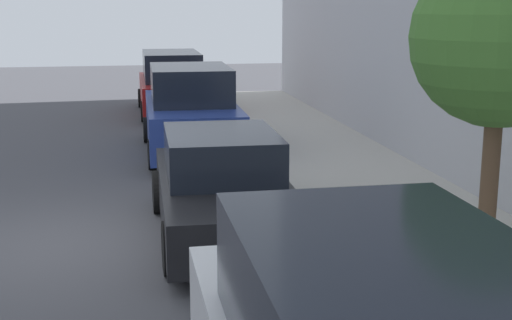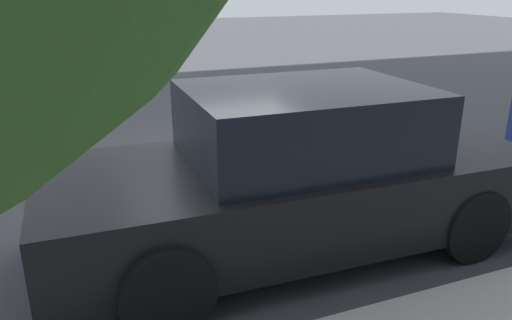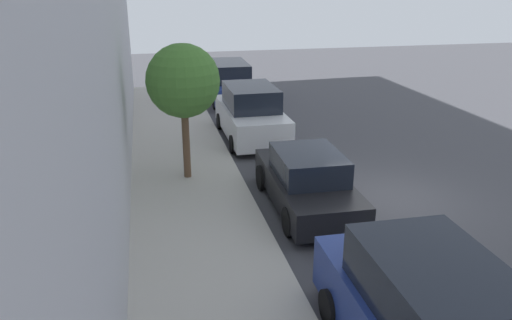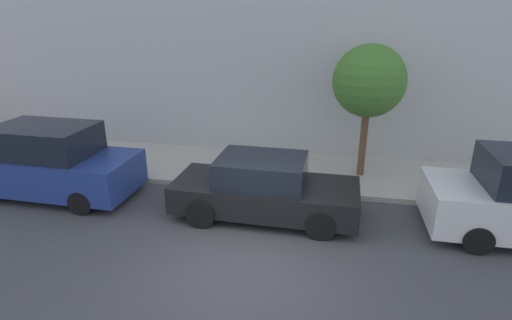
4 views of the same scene
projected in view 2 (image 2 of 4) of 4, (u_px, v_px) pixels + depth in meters
The scene contains 2 objects.
ground_plane at pixel (224, 169), 6.82m from camera, with size 60.00×60.00×0.00m, color #424247.
parked_sedan_third at pixel (296, 174), 4.64m from camera, with size 1.92×4.54×1.54m.
Camera 2 is at (6.09, -1.97, 2.41)m, focal length 35.00 mm.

